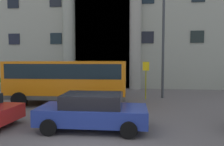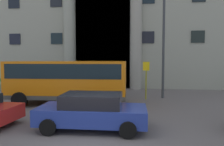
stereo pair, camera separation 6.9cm
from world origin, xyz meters
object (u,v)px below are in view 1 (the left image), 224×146
object	(u,v)px
bus_stop_sign	(146,76)
orange_minibus	(68,78)
parked_hatchback_near	(93,111)
lamppost_plaza_centre	(163,31)
hedge_planter_far_east	(8,83)
motorcycle_far_end	(89,106)
hedge_planter_east	(98,82)

from	to	relation	value
bus_stop_sign	orange_minibus	bearing A→B (deg)	-155.64
orange_minibus	parked_hatchback_near	xyz separation A→B (m)	(2.59, -4.45, -0.86)
orange_minibus	lamppost_plaza_centre	world-z (taller)	lamppost_plaza_centre
orange_minibus	parked_hatchback_near	distance (m)	5.22
bus_stop_sign	hedge_planter_far_east	bearing A→B (deg)	166.39
orange_minibus	parked_hatchback_near	bearing A→B (deg)	-63.30
orange_minibus	lamppost_plaza_centre	bearing A→B (deg)	22.44
motorcycle_far_end	lamppost_plaza_centre	distance (m)	7.95
bus_stop_sign	motorcycle_far_end	bearing A→B (deg)	-122.53
parked_hatchback_near	motorcycle_far_end	distance (m)	2.21
bus_stop_sign	parked_hatchback_near	xyz separation A→B (m)	(-2.23, -6.64, -0.88)
parked_hatchback_near	lamppost_plaza_centre	bearing A→B (deg)	63.07
lamppost_plaza_centre	motorcycle_far_end	bearing A→B (deg)	-127.81
hedge_planter_far_east	motorcycle_far_end	size ratio (longest dim) A/B	0.85
lamppost_plaza_centre	hedge_planter_far_east	bearing A→B (deg)	170.58
motorcycle_far_end	parked_hatchback_near	bearing A→B (deg)	-58.22
orange_minibus	hedge_planter_east	xyz separation A→B (m)	(0.87, 5.11, -0.78)
bus_stop_sign	parked_hatchback_near	size ratio (longest dim) A/B	0.59
hedge_planter_far_east	parked_hatchback_near	xyz separation A→B (m)	(10.04, -9.61, 0.10)
orange_minibus	bus_stop_sign	distance (m)	5.29
hedge_planter_east	hedge_planter_far_east	bearing A→B (deg)	179.72
hedge_planter_east	parked_hatchback_near	xyz separation A→B (m)	(1.72, -9.57, -0.09)
orange_minibus	bus_stop_sign	bearing A→B (deg)	20.92
motorcycle_far_end	hedge_planter_far_east	bearing A→B (deg)	155.22
orange_minibus	bus_stop_sign	xyz separation A→B (m)	(4.82, 2.18, 0.01)
hedge_planter_east	parked_hatchback_near	world-z (taller)	hedge_planter_east
hedge_planter_far_east	motorcycle_far_end	bearing A→B (deg)	-38.75
bus_stop_sign	parked_hatchback_near	bearing A→B (deg)	-108.59
bus_stop_sign	lamppost_plaza_centre	size ratio (longest dim) A/B	0.32
hedge_planter_east	motorcycle_far_end	world-z (taller)	hedge_planter_east
hedge_planter_far_east	parked_hatchback_near	world-z (taller)	parked_hatchback_near
hedge_planter_east	lamppost_plaza_centre	bearing A→B (deg)	-23.08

